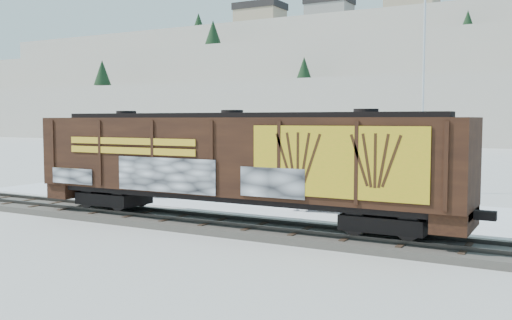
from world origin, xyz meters
The scene contains 8 objects.
ground centered at (0.00, 0.00, 0.00)m, with size 500.00×500.00×0.00m, color white.
rail_track centered at (0.00, 0.00, 0.15)m, with size 50.00×3.40×0.43m.
parking_strip centered at (0.00, 7.50, 0.01)m, with size 40.00×8.00×0.03m, color white.
hopper_railcar centered at (0.76, -0.01, 2.88)m, with size 18.84×3.06×4.38m.
flagpole centered at (5.00, 15.74, 4.91)m, with size 2.30×0.90×12.99m.
car_silver centered at (-9.43, 6.28, 0.79)m, with size 1.79×4.46×1.52m, color #ADB0B5.
car_white centered at (2.95, 6.20, 0.82)m, with size 1.66×4.77×1.57m, color white.
car_dark centered at (6.49, 5.80, 0.64)m, with size 1.70×4.19×1.22m, color black.
Camera 1 is at (12.91, -19.94, 4.55)m, focal length 40.00 mm.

